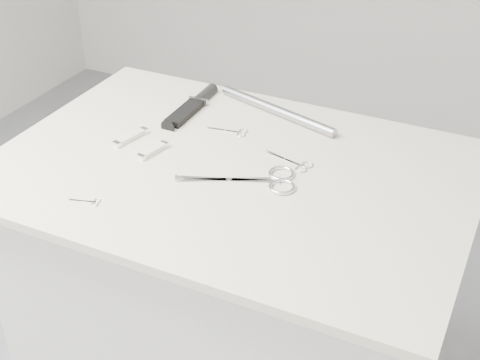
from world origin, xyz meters
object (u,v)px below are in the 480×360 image
at_px(plinth, 233,328).
at_px(embroidery_scissors_b, 234,132).
at_px(pocket_knife_a, 131,137).
at_px(metal_rail, 277,110).
at_px(large_shears, 263,180).
at_px(sheathed_knife, 194,104).
at_px(pocket_knife_b, 153,151).
at_px(tiny_scissors, 89,202).
at_px(embroidery_scissors_a, 295,164).

distance_m(plinth, embroidery_scissors_b, 0.50).
distance_m(pocket_knife_a, metal_rail, 0.36).
xyz_separation_m(large_shears, metal_rail, (-0.09, 0.29, 0.01)).
bearing_deg(sheathed_knife, large_shears, -130.13).
xyz_separation_m(sheathed_knife, pocket_knife_a, (-0.05, -0.20, -0.00)).
bearing_deg(plinth, pocket_knife_b, -173.27).
height_order(plinth, sheathed_knife, sheathed_knife).
xyz_separation_m(embroidery_scissors_b, sheathed_knife, (-0.14, 0.07, 0.01)).
bearing_deg(large_shears, plinth, 140.23).
relative_size(plinth, tiny_scissors, 14.46).
bearing_deg(pocket_knife_a, large_shears, -81.75).
distance_m(plinth, pocket_knife_a, 0.54).
bearing_deg(embroidery_scissors_b, pocket_knife_b, -135.18).
bearing_deg(embroidery_scissors_b, tiny_scissors, -117.89).
distance_m(embroidery_scissors_b, tiny_scissors, 0.40).
height_order(large_shears, embroidery_scissors_a, large_shears).
distance_m(plinth, tiny_scissors, 0.56).
distance_m(tiny_scissors, metal_rail, 0.53).
distance_m(embroidery_scissors_b, metal_rail, 0.14).
height_order(large_shears, sheathed_knife, sheathed_knife).
relative_size(embroidery_scissors_b, pocket_knife_b, 1.12).
xyz_separation_m(tiny_scissors, pocket_knife_b, (0.01, 0.22, 0.00)).
bearing_deg(pocket_knife_b, sheathed_knife, 18.98).
xyz_separation_m(tiny_scissors, sheathed_knife, (-0.01, 0.45, 0.01)).
bearing_deg(plinth, large_shears, -15.80).
relative_size(embroidery_scissors_a, metal_rail, 0.33).
distance_m(pocket_knife_a, pocket_knife_b, 0.08).
xyz_separation_m(sheathed_knife, metal_rail, (0.20, 0.05, 0.00)).
height_order(embroidery_scissors_a, sheathed_knife, sheathed_knife).
height_order(large_shears, metal_rail, metal_rail).
distance_m(large_shears, tiny_scissors, 0.35).
bearing_deg(sheathed_knife, tiny_scissors, -179.01).
relative_size(embroidery_scissors_b, pocket_knife_a, 0.97).
relative_size(large_shears, embroidery_scissors_b, 2.53).
bearing_deg(embroidery_scissors_b, sheathed_knife, 143.69).
relative_size(embroidery_scissors_a, pocket_knife_b, 1.36).
distance_m(large_shears, sheathed_knife, 0.37).
relative_size(plinth, large_shears, 3.78).
relative_size(pocket_knife_b, metal_rail, 0.24).
xyz_separation_m(pocket_knife_b, metal_rail, (0.17, 0.28, 0.01)).
bearing_deg(embroidery_scissors_b, large_shears, -57.15).
height_order(embroidery_scissors_b, tiny_scissors, same).
distance_m(embroidery_scissors_a, tiny_scissors, 0.43).
xyz_separation_m(plinth, pocket_knife_a, (-0.26, 0.01, 0.48)).
relative_size(embroidery_scissors_b, tiny_scissors, 1.51).
bearing_deg(pocket_knife_b, metal_rail, -18.43).
bearing_deg(embroidery_scissors_a, sheathed_knife, 170.69).
distance_m(embroidery_scissors_b, pocket_knife_b, 0.20).
bearing_deg(embroidery_scissors_b, pocket_knife_a, -155.26).
xyz_separation_m(plinth, sheathed_knife, (-0.21, 0.21, 0.48)).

